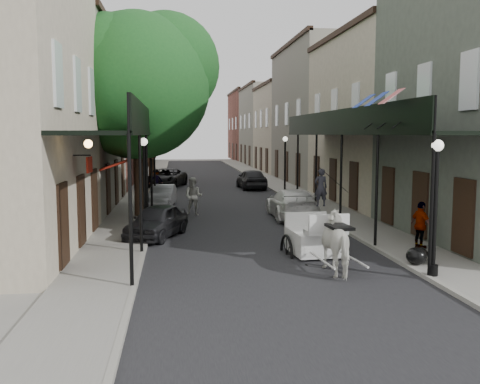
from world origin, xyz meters
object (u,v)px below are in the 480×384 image
object	(u,v)px
car_right_near	(292,204)
pedestrian_walking	(194,196)
car_left_near	(157,221)
tree_far	(156,108)
car_left_mid	(162,196)
car_left_far	(166,178)
lamppost_left	(144,183)
tree_near	(146,80)
lamppost_right_near	(435,206)
lamppost_right_far	(285,164)
carriage	(310,219)
horse	(340,243)
car_right_far	(252,179)
pedestrian_sidewalk_left	(156,180)
pedestrian_sidewalk_right	(421,225)

from	to	relation	value
car_right_near	pedestrian_walking	bearing A→B (deg)	-16.55
pedestrian_walking	car_left_near	bearing A→B (deg)	-88.35
tree_far	car_left_mid	distance (m)	11.47
car_left_far	lamppost_left	bearing A→B (deg)	-76.52
lamppost_left	tree_near	bearing A→B (deg)	91.34
lamppost_right_near	pedestrian_walking	world-z (taller)	lamppost_right_near
tree_near	lamppost_right_near	world-z (taller)	tree_near
lamppost_right_far	carriage	size ratio (longest dim) A/B	1.27
tree_far	horse	distance (m)	26.36
tree_far	car_left_mid	bearing A→B (deg)	-86.37
car_left_far	car_right_near	world-z (taller)	car_right_near
carriage	car_left_near	bearing A→B (deg)	143.99
car_left_mid	car_right_far	bearing A→B (deg)	60.13
tree_near	pedestrian_sidewalk_left	size ratio (longest dim) A/B	6.54
pedestrian_walking	car_left_far	world-z (taller)	pedestrian_walking
tree_near	car_right_far	size ratio (longest dim) A/B	2.23
horse	car_left_mid	xyz separation A→B (m)	(-5.40, 15.00, -0.28)
tree_near	lamppost_right_far	bearing A→B (deg)	43.31
carriage	pedestrian_walking	bearing A→B (deg)	108.28
lamppost_right_far	pedestrian_walking	bearing A→B (deg)	-129.21
lamppost_right_near	lamppost_left	bearing A→B (deg)	135.71
lamppost_right_near	car_right_near	distance (m)	11.18
pedestrian_sidewalk_left	pedestrian_sidewalk_right	size ratio (longest dim) A/B	0.92
lamppost_right_near	lamppost_left	distance (m)	11.46
horse	pedestrian_walking	size ratio (longest dim) A/B	1.11
car_right_far	tree_far	bearing A→B (deg)	-13.56
lamppost_left	pedestrian_sidewalk_left	size ratio (longest dim) A/B	2.52
tree_near	car_left_mid	xyz separation A→B (m)	(0.60, 3.82, -5.90)
tree_near	car_left_far	world-z (taller)	tree_near
lamppost_left	car_left_mid	distance (m)	8.15
car_left_mid	lamppost_right_near	bearing A→B (deg)	-59.10
tree_far	pedestrian_sidewalk_left	bearing A→B (deg)	-89.07
lamppost_right_far	pedestrian_sidewalk_left	world-z (taller)	lamppost_right_far
lamppost_left	carriage	size ratio (longest dim) A/B	1.27
tree_far	pedestrian_sidewalk_left	distance (m)	5.70
pedestrian_sidewalk_left	pedestrian_walking	bearing A→B (deg)	85.85
carriage	pedestrian_walking	xyz separation A→B (m)	(-3.61, 8.81, -0.20)
lamppost_right_near	car_left_near	bearing A→B (deg)	137.84
pedestrian_walking	car_left_mid	distance (m)	3.84
lamppost_left	car_left_far	world-z (taller)	lamppost_left
pedestrian_sidewalk_left	pedestrian_sidewalk_right	world-z (taller)	pedestrian_sidewalk_right
lamppost_right_far	car_right_near	world-z (taller)	lamppost_right_far
car_left_mid	car_left_far	size ratio (longest dim) A/B	0.71
lamppost_right_far	carriage	bearing A→B (deg)	-98.69
lamppost_left	car_left_far	distance (m)	18.93
tree_near	pedestrian_walking	xyz separation A→B (m)	(2.20, 0.35, -5.55)
lamppost_right_far	car_right_far	world-z (taller)	lamppost_right_far
car_left_near	tree_near	bearing A→B (deg)	117.07
pedestrian_walking	car_left_far	bearing A→B (deg)	114.09
car_left_near	pedestrian_sidewalk_right	bearing A→B (deg)	-1.21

